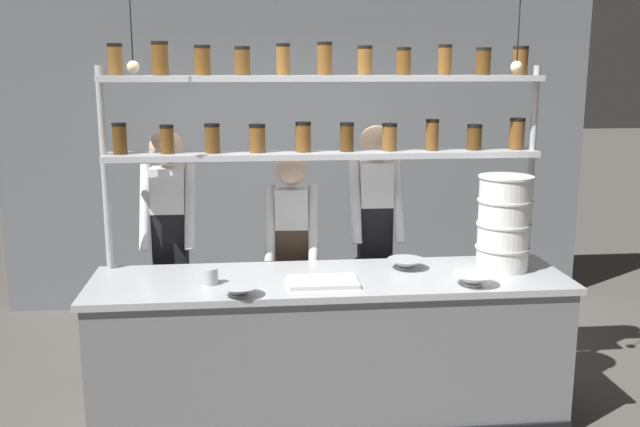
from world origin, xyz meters
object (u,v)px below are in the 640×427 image
object	(u,v)px
prep_bowl_center_back	(240,291)
cutting_board	(323,282)
container_stack	(504,223)
serving_cup_front	(210,276)
chef_center	(292,255)
spice_shelf_unit	(324,121)
prep_bowl_near_left	(406,264)
prep_bowl_center_front	(473,280)
chef_right	(375,233)
chef_left	(170,240)

from	to	relation	value
prep_bowl_center_back	cutting_board	bearing A→B (deg)	20.67
container_stack	serving_cup_front	distance (m)	1.80
serving_cup_front	chef_center	bearing A→B (deg)	52.61
spice_shelf_unit	container_stack	distance (m)	1.27
chef_center	container_stack	world-z (taller)	chef_center
prep_bowl_near_left	serving_cup_front	size ratio (longest dim) A/B	2.40
spice_shelf_unit	serving_cup_front	distance (m)	1.18
cutting_board	prep_bowl_center_front	bearing A→B (deg)	-8.21
spice_shelf_unit	prep_bowl_center_front	world-z (taller)	spice_shelf_unit
prep_bowl_center_back	serving_cup_front	bearing A→B (deg)	125.52
chef_right	prep_bowl_center_back	bearing A→B (deg)	-133.35
chef_left	prep_bowl_center_front	distance (m)	2.00
chef_left	chef_center	world-z (taller)	chef_left
prep_bowl_center_back	chef_right	bearing A→B (deg)	45.65
chef_center	prep_bowl_center_back	world-z (taller)	chef_center
prep_bowl_near_left	prep_bowl_center_back	world-z (taller)	prep_bowl_near_left
chef_right	prep_bowl_near_left	distance (m)	0.52
prep_bowl_center_front	container_stack	bearing A→B (deg)	47.74
chef_right	serving_cup_front	bearing A→B (deg)	-146.18
prep_bowl_center_front	cutting_board	bearing A→B (deg)	171.79
prep_bowl_near_left	serving_cup_front	distance (m)	1.21
prep_bowl_near_left	prep_bowl_center_front	distance (m)	0.49
cutting_board	prep_bowl_center_front	world-z (taller)	prep_bowl_center_front
cutting_board	prep_bowl_near_left	bearing A→B (deg)	24.95
chef_center	prep_bowl_center_back	xyz separation A→B (m)	(-0.35, -0.91, 0.05)
chef_left	prep_bowl_near_left	bearing A→B (deg)	-16.64
chef_center	prep_bowl_center_front	bearing A→B (deg)	-36.25
container_stack	chef_right	bearing A→B (deg)	140.25
chef_left	serving_cup_front	distance (m)	0.76
serving_cup_front	chef_left	bearing A→B (deg)	112.85
chef_right	prep_bowl_near_left	world-z (taller)	chef_right
prep_bowl_near_left	prep_bowl_center_back	size ratio (longest dim) A/B	1.09
container_stack	prep_bowl_center_front	xyz separation A→B (m)	(-0.28, -0.31, -0.26)
cutting_board	serving_cup_front	xyz separation A→B (m)	(-0.65, 0.06, 0.04)
chef_left	spice_shelf_unit	bearing A→B (deg)	-14.56
chef_right	prep_bowl_center_back	xyz separation A→B (m)	(-0.92, -0.94, -0.08)
chef_center	chef_right	distance (m)	0.59
container_stack	spice_shelf_unit	bearing A→B (deg)	165.81
prep_bowl_near_left	prep_bowl_center_back	distance (m)	1.11
prep_bowl_center_back	chef_left	bearing A→B (deg)	116.37
container_stack	prep_bowl_center_front	bearing A→B (deg)	-132.26
prep_bowl_near_left	serving_cup_front	xyz separation A→B (m)	(-1.19, -0.20, 0.02)
spice_shelf_unit	prep_bowl_near_left	world-z (taller)	spice_shelf_unit
chef_left	serving_cup_front	bearing A→B (deg)	-65.08
spice_shelf_unit	prep_bowl_center_front	bearing A→B (deg)	-36.00
spice_shelf_unit	container_stack	world-z (taller)	spice_shelf_unit
chef_center	chef_right	bearing A→B (deg)	7.44
container_stack	cutting_board	size ratio (longest dim) A/B	1.46
serving_cup_front	prep_bowl_near_left	bearing A→B (deg)	9.30
chef_left	prep_bowl_center_back	size ratio (longest dim) A/B	8.28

